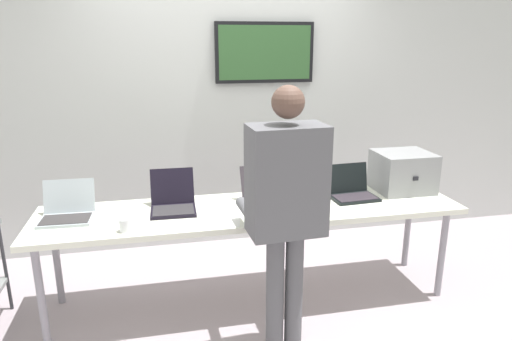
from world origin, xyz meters
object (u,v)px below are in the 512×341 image
(workbench, at_px, (252,214))
(laptop_station_3, at_px, (351,190))
(person, at_px, (286,200))
(coffee_mug, at_px, (125,225))
(laptop_station_0, at_px, (67,210))
(laptop_station_1, at_px, (173,201))
(equipment_box, at_px, (403,172))
(laptop_station_2, at_px, (267,196))

(workbench, bearing_deg, laptop_station_3, 4.52)
(person, relative_size, coffee_mug, 19.99)
(laptop_station_0, bearing_deg, laptop_station_1, 2.43)
(laptop_station_0, xyz_separation_m, laptop_station_1, (0.71, 0.03, 0.00))
(laptop_station_0, xyz_separation_m, coffee_mug, (0.40, -0.31, -0.01))
(workbench, bearing_deg, equipment_box, 6.24)
(laptop_station_0, distance_m, person, 1.52)
(laptop_station_3, bearing_deg, laptop_station_0, -179.88)
(equipment_box, distance_m, laptop_station_0, 2.52)
(workbench, relative_size, laptop_station_1, 8.27)
(laptop_station_1, relative_size, laptop_station_3, 1.03)
(laptop_station_0, bearing_deg, coffee_mug, -37.91)
(equipment_box, bearing_deg, workbench, -173.76)
(laptop_station_1, relative_size, person, 0.22)
(workbench, xyz_separation_m, laptop_station_2, (0.12, 0.07, 0.11))
(equipment_box, distance_m, laptop_station_1, 1.82)
(coffee_mug, bearing_deg, laptop_station_3, 10.67)
(laptop_station_2, bearing_deg, laptop_station_1, 178.07)
(laptop_station_0, xyz_separation_m, person, (1.34, -0.68, 0.22))
(laptop_station_1, distance_m, laptop_station_2, 0.68)
(laptop_station_0, height_order, coffee_mug, laptop_station_0)
(workbench, xyz_separation_m, laptop_station_3, (0.79, 0.06, 0.10))
(laptop_station_2, relative_size, person, 0.22)
(equipment_box, relative_size, person, 0.25)
(laptop_station_3, bearing_deg, laptop_station_1, 178.90)
(laptop_station_3, relative_size, person, 0.21)
(person, bearing_deg, coffee_mug, 158.50)
(workbench, relative_size, equipment_box, 7.11)
(equipment_box, bearing_deg, person, -147.29)
(equipment_box, relative_size, laptop_station_0, 1.22)
(laptop_station_1, xyz_separation_m, person, (0.63, -0.71, 0.21))
(laptop_station_3, bearing_deg, coffee_mug, -169.33)
(person, bearing_deg, equipment_box, 32.71)
(laptop_station_3, bearing_deg, laptop_station_2, 179.75)
(laptop_station_2, distance_m, person, 0.72)
(equipment_box, relative_size, laptop_station_1, 1.16)
(coffee_mug, bearing_deg, equipment_box, 10.33)
(laptop_station_2, bearing_deg, equipment_box, 3.62)
(laptop_station_2, height_order, laptop_station_3, laptop_station_2)
(workbench, distance_m, laptop_station_1, 0.57)
(workbench, distance_m, equipment_box, 1.28)
(laptop_station_1, xyz_separation_m, coffee_mug, (-0.31, -0.34, -0.02))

